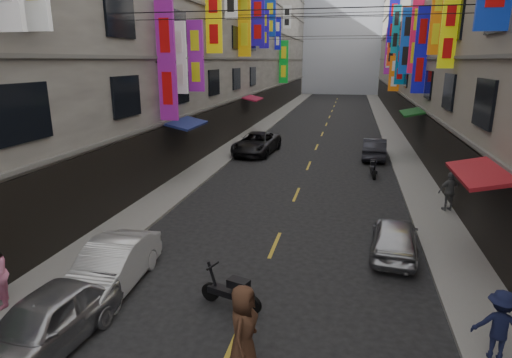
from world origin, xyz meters
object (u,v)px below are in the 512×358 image
at_px(car_left_mid, 111,266).
at_px(car_right_far, 374,149).
at_px(scooter_far_right, 373,169).
at_px(pedestrian_rnear, 499,326).
at_px(car_left_near, 44,323).
at_px(pedestrian_crossing, 243,329).
at_px(scooter_crossing, 232,292).
at_px(car_right_mid, 394,237).
at_px(pedestrian_rfar, 450,191).
at_px(car_left_far, 257,143).

bearing_deg(car_left_mid, car_right_far, 63.04).
bearing_deg(scooter_far_right, pedestrian_rnear, 93.91).
distance_m(car_left_near, pedestrian_crossing, 4.47).
distance_m(scooter_crossing, car_right_mid, 6.13).
xyz_separation_m(car_left_mid, car_right_far, (8.00, 18.75, 0.01)).
bearing_deg(scooter_crossing, pedestrian_crossing, -141.12).
xyz_separation_m(car_right_far, pedestrian_crossing, (-3.55, -21.17, 0.28)).
bearing_deg(car_left_mid, car_left_near, -93.85).
distance_m(scooter_crossing, scooter_far_right, 14.94).
bearing_deg(car_left_mid, scooter_far_right, 57.38).
relative_size(pedestrian_rnear, pedestrian_crossing, 0.83).
height_order(car_left_near, pedestrian_rnear, pedestrian_rnear).
bearing_deg(pedestrian_rfar, scooter_crossing, 33.46).
distance_m(car_left_near, pedestrian_rfar, 15.64).
xyz_separation_m(scooter_crossing, car_left_mid, (-3.57, 0.22, 0.23)).
xyz_separation_m(scooter_far_right, car_right_far, (0.24, 4.63, 0.24)).
height_order(car_left_far, pedestrian_crossing, pedestrian_crossing).
xyz_separation_m(car_right_mid, pedestrian_crossing, (-3.55, -6.44, 0.34)).
distance_m(scooter_crossing, car_left_far, 19.18).
bearing_deg(car_left_mid, car_right_mid, 22.82).
xyz_separation_m(car_left_near, car_right_far, (8.00, 21.53, -0.00)).
bearing_deg(car_left_near, pedestrian_rnear, 14.96).
bearing_deg(pedestrian_rfar, car_left_far, -61.76).
distance_m(car_left_near, car_right_mid, 10.50).
xyz_separation_m(car_right_mid, pedestrian_rnear, (1.65, -5.10, 0.29)).
height_order(pedestrian_rnear, pedestrian_crossing, pedestrian_crossing).
bearing_deg(car_right_far, scooter_crossing, 79.85).
bearing_deg(pedestrian_crossing, scooter_far_right, -8.62).
xyz_separation_m(car_left_far, pedestrian_crossing, (4.35, -21.07, 0.23)).
distance_m(scooter_crossing, pedestrian_rnear, 6.15).
relative_size(car_left_near, car_left_far, 0.77).
xyz_separation_m(pedestrian_rnear, pedestrian_crossing, (-5.20, -1.34, 0.05)).
relative_size(car_left_near, pedestrian_rnear, 2.53).
height_order(scooter_far_right, pedestrian_crossing, pedestrian_crossing).
bearing_deg(scooter_crossing, scooter_far_right, 0.98).
xyz_separation_m(car_left_near, pedestrian_rfar, (10.60, 11.50, 0.27)).
xyz_separation_m(scooter_far_right, car_left_near, (-7.76, -16.91, 0.24)).
distance_m(car_right_mid, car_right_far, 14.73).
height_order(car_right_far, pedestrian_crossing, pedestrian_crossing).
xyz_separation_m(scooter_crossing, pedestrian_rfar, (7.03, 8.93, 0.51)).
relative_size(scooter_crossing, car_right_far, 0.42).
bearing_deg(car_left_far, pedestrian_rfar, -38.48).
bearing_deg(car_left_near, car_right_far, 74.58).
bearing_deg(car_left_near, scooter_far_right, 70.32).
bearing_deg(pedestrian_crossing, car_left_far, 14.34).
distance_m(car_left_far, pedestrian_rfar, 14.45).
bearing_deg(pedestrian_crossing, car_right_far, -6.84).
xyz_separation_m(scooter_far_right, car_left_mid, (-7.76, -14.12, 0.23)).
xyz_separation_m(car_right_mid, pedestrian_rfar, (2.60, 4.69, 0.33)).
relative_size(car_right_mid, car_right_far, 0.88).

